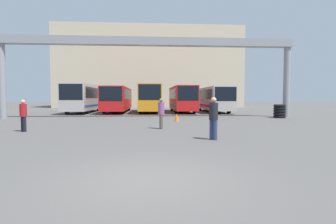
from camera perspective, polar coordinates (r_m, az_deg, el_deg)
The scene contains 13 objects.
ground_plane at distance 6.02m, azimuth -4.38°, elevation -14.35°, with size 200.00×200.00×0.00m, color #514F4C.
building_backdrop at distance 52.61m, azimuth -3.96°, elevation 9.23°, with size 34.06×12.00×14.74m.
overhead_gantry at distance 23.86m, azimuth -4.06°, elevation 13.03°, with size 25.91×0.80×7.11m.
bus_slot_0 at distance 33.44m, azimuth -17.83°, elevation 3.17°, with size 2.60×10.60×3.30m.
bus_slot_1 at distance 33.38m, azimuth -10.86°, elevation 3.02°, with size 2.58×11.96×3.04m.
bus_slot_2 at distance 32.22m, azimuth -3.98°, elevation 3.32°, with size 2.58×10.12×3.29m.
bus_slot_3 at distance 32.65m, azimuth 3.07°, elevation 3.15°, with size 2.44×10.50×3.12m.
bus_slot_4 at distance 33.64m, azimuth 9.79°, elevation 3.03°, with size 2.58×11.07×3.04m.
pedestrian_mid_left at distance 15.08m, azimuth -1.49°, elevation -0.14°, with size 0.37×0.37×1.77m.
pedestrian_near_center at distance 15.81m, azimuth -28.97°, elevation -0.53°, with size 0.35×0.35×1.69m.
pedestrian_near_left at distance 11.34m, azimuth 9.88°, elevation -1.14°, with size 0.38×0.38×1.82m.
traffic_cone at distance 20.07m, azimuth 1.90°, elevation -1.17°, with size 0.39×0.39×0.58m.
tire_stack at distance 25.25m, azimuth 23.10°, elevation 0.17°, with size 1.04×1.04×1.20m.
Camera 1 is at (0.06, -5.74, 1.81)m, focal length 28.00 mm.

